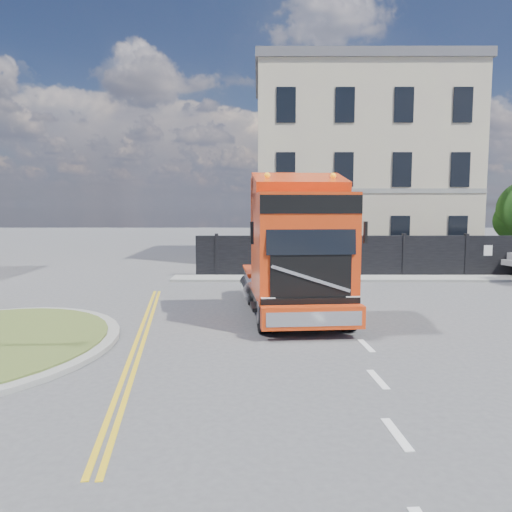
{
  "coord_description": "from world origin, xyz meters",
  "views": [
    {
      "loc": [
        -0.04,
        -14.89,
        3.5
      ],
      "look_at": [
        -0.09,
        1.44,
        1.8
      ],
      "focal_mm": 35.0,
      "sensor_mm": 36.0,
      "label": 1
    }
  ],
  "objects": [
    {
      "name": "truck",
      "position": [
        1.17,
        0.13,
        1.93
      ],
      "size": [
        3.31,
        7.4,
        4.31
      ],
      "rotation": [
        0.0,
        0.0,
        0.09
      ],
      "color": "black",
      "rests_on": "ground"
    },
    {
      "name": "ground",
      "position": [
        0.0,
        0.0,
        0.0
      ],
      "size": [
        120.0,
        120.0,
        0.0
      ],
      "primitive_type": "plane",
      "color": "#424244",
      "rests_on": "ground"
    },
    {
      "name": "georgian_building",
      "position": [
        6.0,
        16.5,
        5.77
      ],
      "size": [
        12.3,
        10.3,
        12.8
      ],
      "color": "#B7A791",
      "rests_on": "ground"
    },
    {
      "name": "hoarding_fence",
      "position": [
        6.55,
        9.0,
        1.0
      ],
      "size": [
        18.8,
        0.25,
        2.0
      ],
      "color": "black",
      "rests_on": "ground"
    },
    {
      "name": "pavement_far",
      "position": [
        6.0,
        8.1,
        0.06
      ],
      "size": [
        20.0,
        1.6,
        0.12
      ],
      "primitive_type": "cube",
      "color": "gray",
      "rests_on": "ground"
    }
  ]
}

